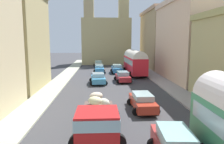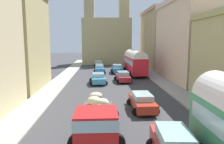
{
  "view_description": "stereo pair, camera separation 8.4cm",
  "coord_description": "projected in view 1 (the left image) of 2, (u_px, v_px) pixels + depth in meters",
  "views": [
    {
      "loc": [
        -1.35,
        -2.55,
        5.74
      ],
      "look_at": [
        0.0,
        23.71,
        1.94
      ],
      "focal_mm": 34.36,
      "sensor_mm": 36.0,
      "label": 1
    },
    {
      "loc": [
        -1.27,
        -2.55,
        5.74
      ],
      "look_at": [
        0.0,
        23.71,
        1.94
      ],
      "focal_mm": 34.36,
      "sensor_mm": 36.0,
      "label": 2
    }
  ],
  "objects": [
    {
      "name": "ground_plane",
      "position": [
        111.0,
        82.0,
        30.1
      ],
      "size": [
        154.0,
        154.0,
        0.0
      ],
      "primitive_type": "plane",
      "color": "#3C3B3F"
    },
    {
      "name": "sidewalk_left",
      "position": [
        59.0,
        82.0,
        29.72
      ],
      "size": [
        2.5,
        70.0,
        0.14
      ],
      "primitive_type": "cube",
      "color": "#ADAF97",
      "rests_on": "ground"
    },
    {
      "name": "sidewalk_right",
      "position": [
        162.0,
        81.0,
        30.45
      ],
      "size": [
        2.5,
        70.0,
        0.14
      ],
      "primitive_type": "cube",
      "color": "#9C9492",
      "rests_on": "ground"
    },
    {
      "name": "building_left_2",
      "position": [
        16.0,
        40.0,
        25.2
      ],
      "size": [
        6.37,
        9.23,
        11.75
      ],
      "color": "tan",
      "rests_on": "ground"
    },
    {
      "name": "building_right_2",
      "position": [
        187.0,
        40.0,
        31.49
      ],
      "size": [
        6.05,
        14.82,
        11.79
      ],
      "color": "beige",
      "rests_on": "ground"
    },
    {
      "name": "building_right_3",
      "position": [
        160.0,
        39.0,
        46.48
      ],
      "size": [
        6.45,
        14.89,
        12.39
      ],
      "color": "tan",
      "rests_on": "ground"
    },
    {
      "name": "distant_church",
      "position": [
        106.0,
        38.0,
        53.7
      ],
      "size": [
        11.95,
        6.09,
        18.37
      ],
      "color": "tan",
      "rests_on": "ground"
    },
    {
      "name": "parked_bus_1",
      "position": [
        135.0,
        61.0,
        36.53
      ],
      "size": [
        3.46,
        9.67,
        4.23
      ],
      "color": "red",
      "rests_on": "ground"
    },
    {
      "name": "cargo_truck_0",
      "position": [
        98.0,
        119.0,
        12.54
      ],
      "size": [
        3.05,
        7.32,
        2.26
      ],
      "color": "red",
      "rests_on": "ground"
    },
    {
      "name": "car_0",
      "position": [
        98.0,
        78.0,
        29.03
      ],
      "size": [
        2.54,
        4.18,
        1.46
      ],
      "color": "#4496C7",
      "rests_on": "ground"
    },
    {
      "name": "car_1",
      "position": [
        99.0,
        69.0,
        38.08
      ],
      "size": [
        2.21,
        3.85,
        1.55
      ],
      "color": "#358AD0",
      "rests_on": "ground"
    },
    {
      "name": "car_2",
      "position": [
        98.0,
        64.0,
        47.99
      ],
      "size": [
        2.3,
        4.37,
        1.47
      ],
      "color": "silver",
      "rests_on": "ground"
    },
    {
      "name": "car_4",
      "position": [
        142.0,
        101.0,
        17.99
      ],
      "size": [
        2.31,
        4.4,
        1.41
      ],
      "color": "#AC2F1E",
      "rests_on": "ground"
    },
    {
      "name": "car_5",
      "position": [
        123.0,
        77.0,
        30.36
      ],
      "size": [
        2.42,
        4.15,
        1.49
      ],
      "color": "#AF272F",
      "rests_on": "ground"
    },
    {
      "name": "car_6",
      "position": [
        117.0,
        69.0,
        38.66
      ],
      "size": [
        2.42,
        4.13,
        1.57
      ],
      "color": "#3586CB",
      "rests_on": "ground"
    }
  ]
}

